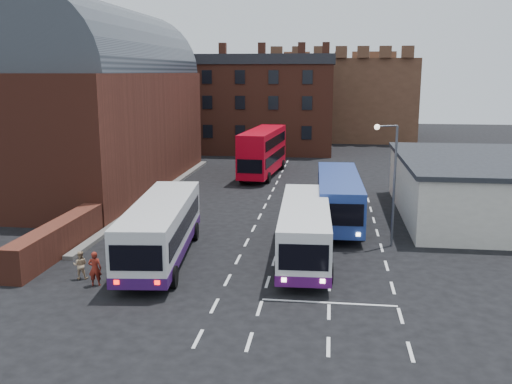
# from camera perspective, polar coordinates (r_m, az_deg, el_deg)

# --- Properties ---
(ground) EXTENTS (180.00, 180.00, 0.00)m
(ground) POSITION_cam_1_polar(r_m,az_deg,el_deg) (29.28, -2.58, -8.24)
(ground) COLOR black
(railway_station) EXTENTS (12.00, 28.00, 16.00)m
(railway_station) POSITION_cam_1_polar(r_m,az_deg,el_deg) (52.25, -15.65, 8.79)
(railway_station) COLOR #602B1E
(railway_station) RESTS_ON ground
(forecourt_wall) EXTENTS (1.20, 10.00, 1.80)m
(forecourt_wall) POSITION_cam_1_polar(r_m,az_deg,el_deg) (34.00, -19.22, -4.44)
(forecourt_wall) COLOR #602B1E
(forecourt_wall) RESTS_ON ground
(cream_building) EXTENTS (10.40, 16.40, 4.25)m
(cream_building) POSITION_cam_1_polar(r_m,az_deg,el_deg) (43.02, 20.97, 0.49)
(cream_building) COLOR beige
(cream_building) RESTS_ON ground
(brick_terrace) EXTENTS (22.00, 10.00, 11.00)m
(brick_terrace) POSITION_cam_1_polar(r_m,az_deg,el_deg) (74.00, -0.98, 8.36)
(brick_terrace) COLOR brown
(brick_terrace) RESTS_ON ground
(castle_keep) EXTENTS (22.00, 22.00, 12.00)m
(castle_keep) POSITION_cam_1_polar(r_m,az_deg,el_deg) (93.15, 8.29, 9.28)
(castle_keep) COLOR brown
(castle_keep) RESTS_ON ground
(bus_white_outbound) EXTENTS (3.93, 12.02, 3.22)m
(bus_white_outbound) POSITION_cam_1_polar(r_m,az_deg,el_deg) (31.42, -9.46, -3.35)
(bus_white_outbound) COLOR silver
(bus_white_outbound) RESTS_ON ground
(bus_white_inbound) EXTENTS (3.16, 11.35, 3.07)m
(bus_white_inbound) POSITION_cam_1_polar(r_m,az_deg,el_deg) (31.20, 4.91, -3.51)
(bus_white_inbound) COLOR silver
(bus_white_inbound) RESTS_ON ground
(bus_blue) EXTENTS (3.26, 11.97, 3.25)m
(bus_blue) POSITION_cam_1_polar(r_m,az_deg,el_deg) (38.91, 8.27, -0.33)
(bus_blue) COLOR navy
(bus_blue) RESTS_ON ground
(bus_red_double) EXTENTS (3.63, 11.61, 4.57)m
(bus_red_double) POSITION_cam_1_polar(r_m,az_deg,el_deg) (56.08, 0.68, 4.07)
(bus_red_double) COLOR #C10216
(bus_red_double) RESTS_ON ground
(street_lamp) EXTENTS (1.39, 0.68, 7.22)m
(street_lamp) POSITION_cam_1_polar(r_m,az_deg,el_deg) (33.66, 13.34, 1.79)
(street_lamp) COLOR #4E5158
(street_lamp) RESTS_ON ground
(pedestrian_red) EXTENTS (0.69, 0.53, 1.70)m
(pedestrian_red) POSITION_cam_1_polar(r_m,az_deg,el_deg) (28.61, -15.81, -7.39)
(pedestrian_red) COLOR maroon
(pedestrian_red) RESTS_ON ground
(pedestrian_beige) EXTENTS (0.79, 0.67, 1.43)m
(pedestrian_beige) POSITION_cam_1_polar(r_m,az_deg,el_deg) (29.76, -17.16, -6.99)
(pedestrian_beige) COLOR tan
(pedestrian_beige) RESTS_ON ground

